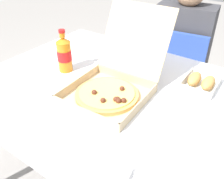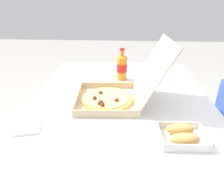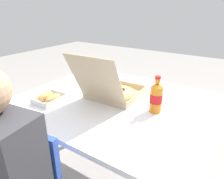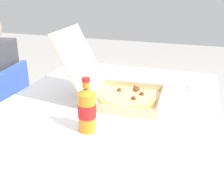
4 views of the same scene
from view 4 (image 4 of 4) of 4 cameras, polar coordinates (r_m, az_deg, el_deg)
The scene contains 7 objects.
dining_table at distance 1.39m, azimuth -0.50°, elevation -5.49°, with size 1.27×1.03×0.74m.
chair at distance 1.88m, azimuth -22.31°, elevation -6.03°, with size 0.45×0.45×0.83m.
pizza_box_open at distance 1.37m, azimuth 1.36°, elevation -0.28°, with size 0.36×0.51×0.35m.
bread_side_box at distance 1.75m, azimuth -4.86°, elevation 3.68°, with size 0.16×0.20×0.06m.
cola_bottle at distance 1.08m, azimuth -5.18°, elevation -4.05°, with size 0.07×0.07×0.22m.
paper_menu at distance 1.06m, azimuth -17.92°, elevation -11.51°, with size 0.21×0.15×0.00m, color white.
napkin_pile at distance 1.59m, azimuth 17.70°, elevation 0.21°, with size 0.11×0.11×0.02m, color white.
Camera 4 is at (-1.17, -0.39, 1.30)m, focal length 44.02 mm.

